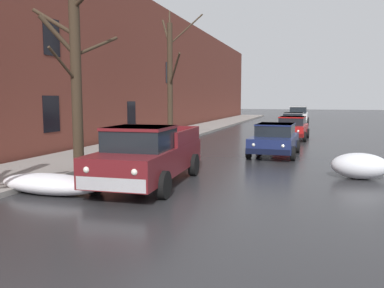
{
  "coord_description": "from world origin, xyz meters",
  "views": [
    {
      "loc": [
        2.89,
        -1.74,
        2.5
      ],
      "look_at": [
        -0.97,
        10.41,
        1.04
      ],
      "focal_mm": 36.62,
      "sensor_mm": 36.0,
      "label": 1
    }
  ],
  "objects_px": {
    "pickup_truck_maroon_approaching_near_lane": "(148,155)",
    "sedan_darkblue_parked_kerbside_close": "(275,139)",
    "bare_tree_mid_block": "(170,78)",
    "bare_tree_second_along_sidewalk": "(76,72)",
    "sedan_red_parked_kerbside_mid": "(292,127)",
    "sedan_grey_parked_far_down_block": "(293,121)",
    "suv_white_queued_behind_truck": "(298,115)"
  },
  "relations": [
    {
      "from": "bare_tree_mid_block",
      "to": "pickup_truck_maroon_approaching_near_lane",
      "type": "bearing_deg",
      "value": -72.92
    },
    {
      "from": "bare_tree_second_along_sidewalk",
      "to": "pickup_truck_maroon_approaching_near_lane",
      "type": "height_order",
      "value": "bare_tree_second_along_sidewalk"
    },
    {
      "from": "bare_tree_second_along_sidewalk",
      "to": "sedan_red_parked_kerbside_mid",
      "type": "xyz_separation_m",
      "value": [
        6.22,
        13.96,
        -2.66
      ]
    },
    {
      "from": "bare_tree_second_along_sidewalk",
      "to": "sedan_red_parked_kerbside_mid",
      "type": "bearing_deg",
      "value": 65.98
    },
    {
      "from": "sedan_red_parked_kerbside_mid",
      "to": "sedan_grey_parked_far_down_block",
      "type": "relative_size",
      "value": 1.08
    },
    {
      "from": "bare_tree_mid_block",
      "to": "pickup_truck_maroon_approaching_near_lane",
      "type": "xyz_separation_m",
      "value": [
        3.01,
        -9.79,
        -2.76
      ]
    },
    {
      "from": "bare_tree_second_along_sidewalk",
      "to": "bare_tree_mid_block",
      "type": "xyz_separation_m",
      "value": [
        0.02,
        8.8,
        0.23
      ]
    },
    {
      "from": "pickup_truck_maroon_approaching_near_lane",
      "to": "suv_white_queued_behind_truck",
      "type": "xyz_separation_m",
      "value": [
        2.92,
        30.07,
        0.11
      ]
    },
    {
      "from": "sedan_red_parked_kerbside_mid",
      "to": "sedan_darkblue_parked_kerbside_close",
      "type": "bearing_deg",
      "value": -92.21
    },
    {
      "from": "pickup_truck_maroon_approaching_near_lane",
      "to": "sedan_darkblue_parked_kerbside_close",
      "type": "height_order",
      "value": "pickup_truck_maroon_approaching_near_lane"
    },
    {
      "from": "sedan_grey_parked_far_down_block",
      "to": "suv_white_queued_behind_truck",
      "type": "relative_size",
      "value": 0.82
    },
    {
      "from": "sedan_red_parked_kerbside_mid",
      "to": "sedan_grey_parked_far_down_block",
      "type": "xyz_separation_m",
      "value": [
        -0.35,
        7.43,
        -0.0
      ]
    },
    {
      "from": "pickup_truck_maroon_approaching_near_lane",
      "to": "sedan_grey_parked_far_down_block",
      "type": "relative_size",
      "value": 1.39
    },
    {
      "from": "pickup_truck_maroon_approaching_near_lane",
      "to": "suv_white_queued_behind_truck",
      "type": "relative_size",
      "value": 1.14
    },
    {
      "from": "bare_tree_mid_block",
      "to": "sedan_red_parked_kerbside_mid",
      "type": "bearing_deg",
      "value": 39.74
    },
    {
      "from": "bare_tree_second_along_sidewalk",
      "to": "pickup_truck_maroon_approaching_near_lane",
      "type": "relative_size",
      "value": 1.2
    },
    {
      "from": "sedan_grey_parked_far_down_block",
      "to": "bare_tree_second_along_sidewalk",
      "type": "bearing_deg",
      "value": -105.34
    },
    {
      "from": "sedan_darkblue_parked_kerbside_close",
      "to": "sedan_grey_parked_far_down_block",
      "type": "distance_m",
      "value": 15.09
    },
    {
      "from": "bare_tree_second_along_sidewalk",
      "to": "suv_white_queued_behind_truck",
      "type": "height_order",
      "value": "bare_tree_second_along_sidewalk"
    },
    {
      "from": "sedan_red_parked_kerbside_mid",
      "to": "suv_white_queued_behind_truck",
      "type": "bearing_deg",
      "value": 91.05
    },
    {
      "from": "bare_tree_second_along_sidewalk",
      "to": "sedan_grey_parked_far_down_block",
      "type": "distance_m",
      "value": 22.34
    },
    {
      "from": "sedan_grey_parked_far_down_block",
      "to": "suv_white_queued_behind_truck",
      "type": "height_order",
      "value": "suv_white_queued_behind_truck"
    },
    {
      "from": "bare_tree_mid_block",
      "to": "pickup_truck_maroon_approaching_near_lane",
      "type": "height_order",
      "value": "bare_tree_mid_block"
    },
    {
      "from": "bare_tree_mid_block",
      "to": "sedan_darkblue_parked_kerbside_close",
      "type": "relative_size",
      "value": 1.82
    },
    {
      "from": "pickup_truck_maroon_approaching_near_lane",
      "to": "sedan_grey_parked_far_down_block",
      "type": "height_order",
      "value": "pickup_truck_maroon_approaching_near_lane"
    },
    {
      "from": "sedan_red_parked_kerbside_mid",
      "to": "sedan_grey_parked_far_down_block",
      "type": "height_order",
      "value": "same"
    },
    {
      "from": "bare_tree_second_along_sidewalk",
      "to": "sedan_red_parked_kerbside_mid",
      "type": "height_order",
      "value": "bare_tree_second_along_sidewalk"
    },
    {
      "from": "pickup_truck_maroon_approaching_near_lane",
      "to": "sedan_darkblue_parked_kerbside_close",
      "type": "relative_size",
      "value": 1.31
    },
    {
      "from": "bare_tree_mid_block",
      "to": "pickup_truck_maroon_approaching_near_lane",
      "type": "relative_size",
      "value": 1.4
    },
    {
      "from": "bare_tree_mid_block",
      "to": "sedan_red_parked_kerbside_mid",
      "type": "relative_size",
      "value": 1.79
    },
    {
      "from": "suv_white_queued_behind_truck",
      "to": "sedan_red_parked_kerbside_mid",
      "type": "bearing_deg",
      "value": -88.95
    },
    {
      "from": "bare_tree_mid_block",
      "to": "suv_white_queued_behind_truck",
      "type": "xyz_separation_m",
      "value": [
        5.93,
        20.28,
        -2.66
      ]
    }
  ]
}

